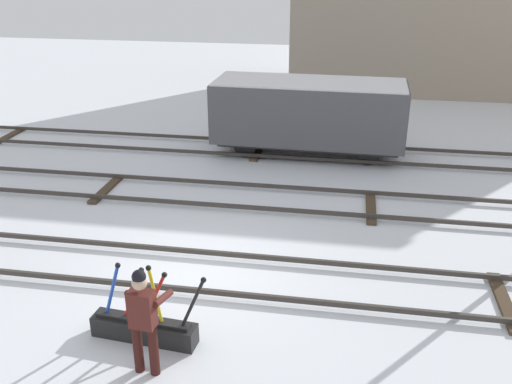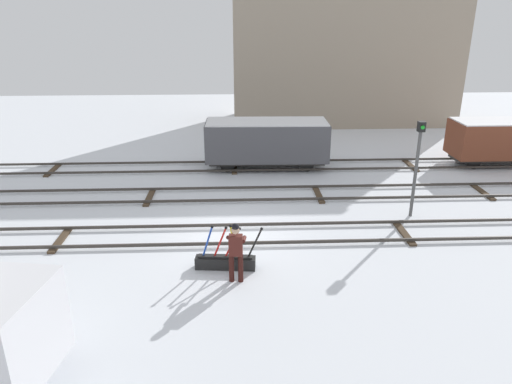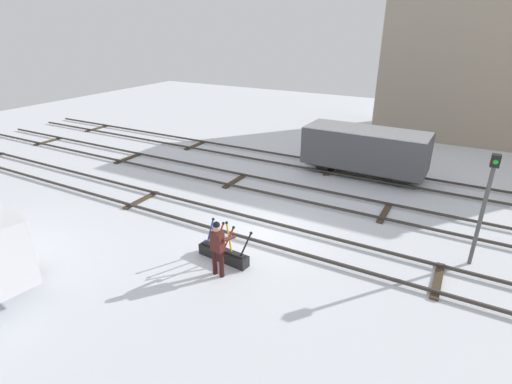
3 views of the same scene
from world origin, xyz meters
The scene contains 10 objects.
ground_plane centered at (0.00, 0.00, 0.00)m, with size 60.00×60.00×0.00m, color silver.
track_main_line centered at (0.00, 0.00, 0.11)m, with size 44.00×1.94×0.18m.
track_siding_near centered at (0.00, 3.81, 0.11)m, with size 44.00×1.94×0.18m.
track_siding_far centered at (0.00, 7.63, 0.11)m, with size 44.00×1.94×0.18m.
switch_lever_frame centered at (-0.28, -2.09, 0.25)m, with size 2.04×0.52×1.44m.
rail_worker centered at (0.03, -2.82, 1.03)m, with size 0.58×0.69×1.81m.
signal_post centered at (6.64, 1.52, 2.23)m, with size 0.24×0.32×3.61m.
apartment_building centered at (7.43, 18.27, 4.91)m, with size 15.08×5.43×9.80m.
freight_car_far_end centered at (1.58, 7.63, 1.36)m, with size 5.90×2.28×2.35m.
freight_car_near_switch centered at (13.47, 7.63, 1.31)m, with size 5.32×2.10×2.25m.
Camera 2 is at (0.06, -14.69, 7.24)m, focal length 33.39 mm.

